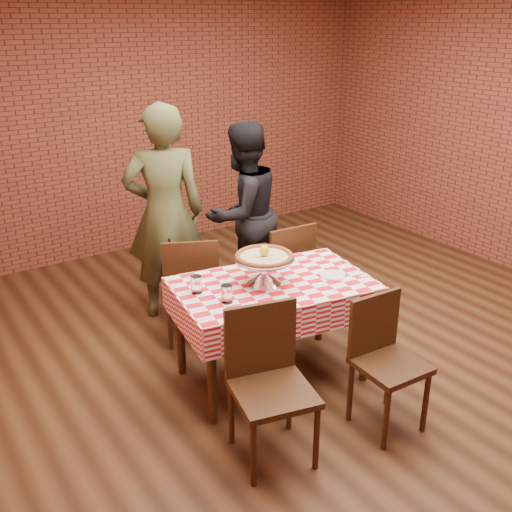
% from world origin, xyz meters
% --- Properties ---
extents(ground, '(6.00, 6.00, 0.00)m').
position_xyz_m(ground, '(0.00, 0.00, 0.00)').
color(ground, black).
rests_on(ground, ground).
extents(back_wall, '(5.50, 0.00, 5.50)m').
position_xyz_m(back_wall, '(0.00, 3.00, 1.45)').
color(back_wall, brown).
rests_on(back_wall, ground).
extents(table, '(1.44, 1.00, 0.75)m').
position_xyz_m(table, '(-0.50, -0.02, 0.38)').
color(table, '#3E2511').
rests_on(table, ground).
extents(tablecloth, '(1.49, 1.04, 0.23)m').
position_xyz_m(tablecloth, '(-0.50, -0.02, 0.64)').
color(tablecloth, red).
rests_on(tablecloth, table).
extents(pizza_stand, '(0.46, 0.46, 0.19)m').
position_xyz_m(pizza_stand, '(-0.55, 0.01, 0.85)').
color(pizza_stand, silver).
rests_on(pizza_stand, tablecloth).
extents(pizza, '(0.43, 0.43, 0.03)m').
position_xyz_m(pizza, '(-0.55, 0.01, 0.95)').
color(pizza, beige).
rests_on(pizza, pizza_stand).
extents(lemon, '(0.07, 0.07, 0.09)m').
position_xyz_m(lemon, '(-0.55, 0.01, 1.00)').
color(lemon, yellow).
rests_on(lemon, pizza).
extents(water_glass_left, '(0.09, 0.09, 0.12)m').
position_xyz_m(water_glass_left, '(-0.92, -0.09, 0.82)').
color(water_glass_left, white).
rests_on(water_glass_left, tablecloth).
extents(water_glass_right, '(0.09, 0.09, 0.12)m').
position_xyz_m(water_glass_right, '(-1.01, 0.14, 0.82)').
color(water_glass_right, white).
rests_on(water_glass_right, tablecloth).
extents(side_plate, '(0.20, 0.20, 0.01)m').
position_xyz_m(side_plate, '(-0.09, -0.17, 0.76)').
color(side_plate, white).
rests_on(side_plate, tablecloth).
extents(sweetener_packet_a, '(0.05, 0.04, 0.00)m').
position_xyz_m(sweetener_packet_a, '(-0.01, -0.29, 0.76)').
color(sweetener_packet_a, white).
rests_on(sweetener_packet_a, tablecloth).
extents(sweetener_packet_b, '(0.05, 0.04, 0.00)m').
position_xyz_m(sweetener_packet_b, '(0.09, -0.29, 0.76)').
color(sweetener_packet_b, white).
rests_on(sweetener_packet_b, tablecloth).
extents(condiment_caddy, '(0.11, 0.09, 0.15)m').
position_xyz_m(condiment_caddy, '(-0.38, 0.29, 0.83)').
color(condiment_caddy, silver).
rests_on(condiment_caddy, tablecloth).
extents(chair_near_left, '(0.54, 0.54, 0.93)m').
position_xyz_m(chair_near_left, '(-0.99, -0.71, 0.46)').
color(chair_near_left, '#3E2511').
rests_on(chair_near_left, ground).
extents(chair_near_right, '(0.41, 0.41, 0.87)m').
position_xyz_m(chair_near_right, '(-0.22, -0.89, 0.44)').
color(chair_near_right, '#3E2511').
rests_on(chair_near_right, ground).
extents(chair_far_left, '(0.57, 0.57, 0.91)m').
position_xyz_m(chair_far_left, '(-0.70, 0.83, 0.45)').
color(chair_far_left, '#3E2511').
rests_on(chair_far_left, ground).
extents(chair_far_right, '(0.46, 0.46, 0.91)m').
position_xyz_m(chair_far_right, '(0.06, 0.66, 0.46)').
color(chair_far_right, '#3E2511').
rests_on(chair_far_right, ground).
extents(diner_olive, '(0.79, 0.65, 1.85)m').
position_xyz_m(diner_olive, '(-0.66, 1.32, 0.93)').
color(diner_olive, '#444B29').
rests_on(diner_olive, ground).
extents(diner_black, '(0.90, 0.76, 1.64)m').
position_xyz_m(diner_black, '(0.05, 1.22, 0.82)').
color(diner_black, black).
rests_on(diner_black, ground).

